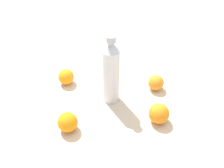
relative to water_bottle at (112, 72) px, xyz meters
The scene contains 6 objects.
ground_plane 0.14m from the water_bottle, 47.53° to the right, with size 2.40×2.40×0.00m, color beige.
water_bottle is the anchor object (origin of this frame).
orange_0 0.24m from the water_bottle, 95.88° to the left, with size 0.07×0.07×0.07m, color orange.
orange_1 0.24m from the water_bottle, 22.58° to the left, with size 0.07×0.07×0.07m, color orange.
orange_2 0.23m from the water_bottle, 163.55° to the right, with size 0.08×0.08×0.08m, color orange.
orange_3 0.22m from the water_bottle, 109.33° to the right, with size 0.06×0.06×0.06m, color orange.
Camera 1 is at (-0.68, 0.56, 0.81)m, focal length 48.15 mm.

